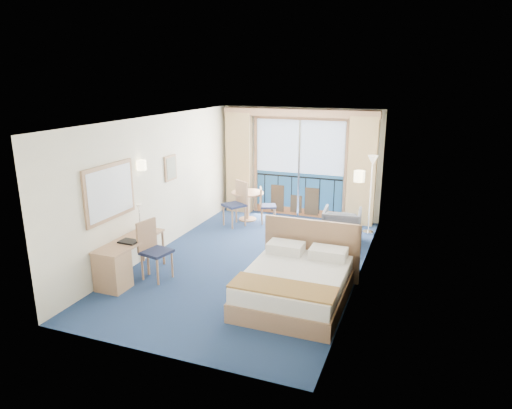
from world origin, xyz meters
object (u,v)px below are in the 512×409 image
bed (296,283)px  table_chair_a (265,203)px  table_chair_b (237,201)px  round_table (248,199)px  floor_lamp (372,175)px  desk_chair (152,246)px  desk (117,265)px  nightstand (347,258)px  armchair (342,225)px

bed → table_chair_a: 3.98m
bed → table_chair_b: (-2.35, 3.16, 0.30)m
round_table → table_chair_a: size_ratio=0.91×
floor_lamp → desk_chair: bearing=-130.5°
bed → desk: size_ratio=1.36×
nightstand → armchair: bearing=104.2°
table_chair_b → nightstand: bearing=0.2°
desk → table_chair_a: (1.15, 4.14, 0.11)m
floor_lamp → table_chair_b: size_ratio=1.67×
floor_lamp → desk: 5.66m
bed → armchair: bed is taller
bed → table_chair_b: bed is taller
nightstand → floor_lamp: floor_lamp is taller
desk_chair → round_table: desk_chair is taller
nightstand → armchair: 1.63m
armchair → table_chair_a: 2.06m
bed → desk_chair: bearing=-178.4°
round_table → table_chair_a: (0.48, -0.07, -0.05)m
round_table → table_chair_a: bearing=-8.4°
table_chair_a → floor_lamp: bearing=-109.8°
bed → desk: 3.01m
bed → round_table: size_ratio=2.56×
bed → round_table: bed is taller
bed → desk: bed is taller
table_chair_a → armchair: bearing=-130.4°
bed → desk: (-2.95, -0.58, 0.08)m
bed → armchair: (0.17, 2.93, 0.07)m
round_table → table_chair_b: table_chair_b is taller
floor_lamp → table_chair_a: (-2.43, -0.13, -0.85)m
round_table → table_chair_b: 0.47m
desk → table_chair_a: bearing=74.4°
floor_lamp → desk_chair: size_ratio=1.71×
desk → desk_chair: size_ratio=1.42×
round_table → armchair: bearing=-15.8°
floor_lamp → table_chair_a: bearing=-176.9°
table_chair_a → round_table: bearing=58.7°
nightstand → desk_chair: (-3.14, -1.43, 0.32)m
desk → nightstand: bearing=28.9°
round_table → table_chair_b: size_ratio=0.74×
desk_chair → round_table: 3.71m
armchair → table_chair_b: bearing=-10.5°
armchair → floor_lamp: floor_lamp is taller
nightstand → round_table: (-2.84, 2.27, 0.27)m
table_chair_b → bed: bearing=-21.4°
desk_chair → table_chair_b: 3.24m
bed → round_table: 4.28m
desk → round_table: (0.68, 4.21, 0.15)m
table_chair_a → table_chair_b: bearing=102.4°
bed → table_chair_a: size_ratio=2.31×
nightstand → floor_lamp: size_ratio=0.30×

